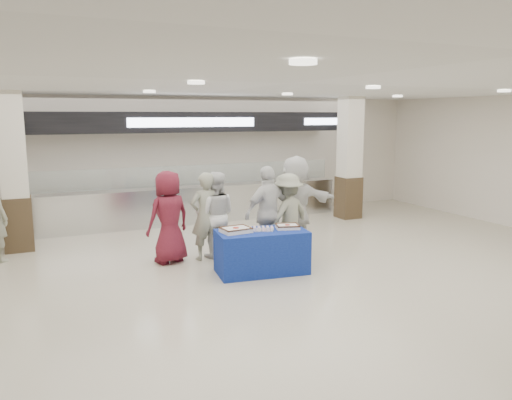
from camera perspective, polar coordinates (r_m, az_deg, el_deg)
name	(u,v)px	position (r m, az deg, el deg)	size (l,w,h in m)	color
ground	(289,286)	(8.18, 3.83, -9.81)	(14.00, 14.00, 0.00)	beige
serving_line	(191,177)	(12.82, -7.47, 2.59)	(8.70, 0.85, 2.80)	silver
column_left	(14,176)	(11.07, -25.89, 2.51)	(0.55, 0.55, 3.20)	#392A19
column_right	(349,161)	(13.44, 10.63, 4.43)	(0.55, 0.55, 3.20)	#392A19
display_table	(262,252)	(8.73, 0.65, -5.93)	(1.55, 0.78, 0.75)	navy
sheet_cake_left	(236,229)	(8.52, -2.31, -3.39)	(0.51, 0.41, 0.10)	white
sheet_cake_right	(287,226)	(8.81, 3.61, -3.00)	(0.47, 0.40, 0.09)	white
cupcake_tray	(261,229)	(8.67, 0.61, -3.29)	(0.45, 0.39, 0.06)	silver
civilian_maroon	(169,217)	(9.36, -9.94, -1.93)	(0.84, 0.55, 1.73)	maroon
soldier_a	(205,216)	(9.49, -5.83, -1.85)	(0.61, 0.40, 1.67)	gray
chef_tall	(215,215)	(9.61, -4.69, -1.71)	(0.81, 0.63, 1.67)	white
chef_short	(268,213)	(9.44, 1.43, -1.49)	(1.05, 0.44, 1.79)	white
soldier_b	(288,215)	(9.66, 3.63, -1.75)	(1.05, 0.60, 1.63)	gray
civilian_white	(295,203)	(10.08, 4.47, -0.37)	(1.80, 0.57, 1.94)	white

